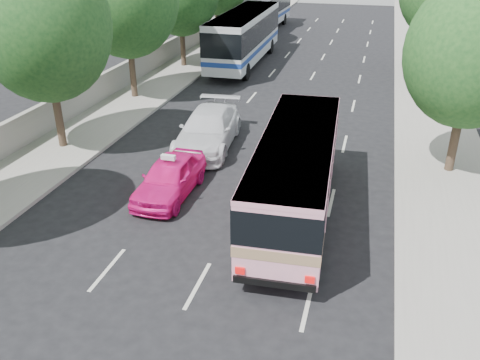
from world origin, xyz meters
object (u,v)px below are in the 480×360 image
(pink_bus, at_px, (296,168))
(white_pickup, at_px, (208,129))
(tour_coach_front, at_px, (245,33))
(tour_coach_rear, at_px, (265,7))
(pink_taxi, at_px, (170,177))

(pink_bus, xyz_separation_m, white_pickup, (-5.00, 5.35, -1.04))
(tour_coach_front, bearing_deg, pink_bus, -71.61)
(pink_bus, relative_size, tour_coach_front, 0.76)
(pink_bus, height_order, tour_coach_front, tour_coach_front)
(pink_bus, bearing_deg, tour_coach_rear, 101.33)
(pink_taxi, distance_m, tour_coach_rear, 35.65)
(pink_bus, relative_size, white_pickup, 1.64)
(pink_taxi, height_order, tour_coach_rear, tour_coach_rear)
(pink_taxi, bearing_deg, white_pickup, 91.70)
(pink_bus, distance_m, pink_taxi, 5.03)
(pink_taxi, xyz_separation_m, white_pickup, (-0.12, 5.00, 0.11))
(white_pickup, bearing_deg, tour_coach_rear, 92.77)
(white_pickup, bearing_deg, pink_taxi, -93.69)
(pink_bus, height_order, pink_taxi, pink_bus)
(white_pickup, bearing_deg, pink_bus, -52.01)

